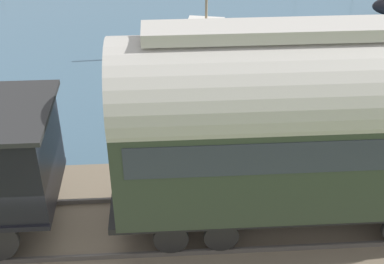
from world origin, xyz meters
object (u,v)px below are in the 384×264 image
(sailboat_yellow, at_px, (206,40))
(rowboat_far_out, at_px, (3,138))
(passenger_coach, at_px, (312,121))
(rowboat_near_shore, at_px, (354,71))

(sailboat_yellow, relative_size, rowboat_far_out, 1.94)
(passenger_coach, bearing_deg, rowboat_far_out, 59.95)
(passenger_coach, relative_size, rowboat_near_shore, 3.82)
(sailboat_yellow, height_order, rowboat_far_out, sailboat_yellow)
(passenger_coach, height_order, rowboat_near_shore, passenger_coach)
(passenger_coach, height_order, rowboat_far_out, passenger_coach)
(rowboat_far_out, height_order, rowboat_near_shore, rowboat_near_shore)
(sailboat_yellow, distance_m, rowboat_far_out, 9.09)
(rowboat_far_out, xyz_separation_m, rowboat_near_shore, (3.72, -12.15, 0.04))
(rowboat_far_out, bearing_deg, rowboat_near_shore, -96.98)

